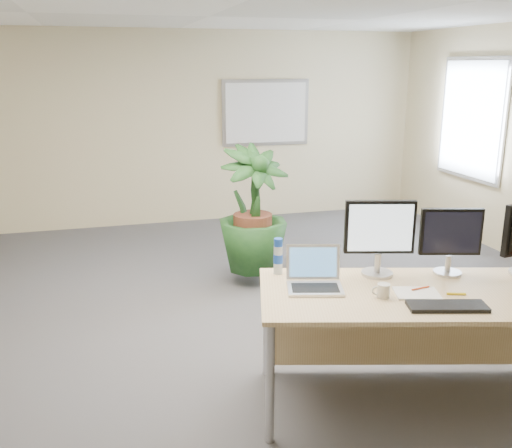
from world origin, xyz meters
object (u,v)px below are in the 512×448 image
object	(u,v)px
laptop	(314,278)
monitor_left	(379,233)
floor_plant	(253,214)
monitor_right	(451,237)
desk	(418,309)

from	to	relation	value
laptop	monitor_left	bearing A→B (deg)	9.44
floor_plant	laptop	bearing A→B (deg)	-94.72
monitor_right	laptop	bearing A→B (deg)	178.14
desk	floor_plant	bearing A→B (deg)	102.26
desk	laptop	xyz separation A→B (m)	(-0.69, 0.16, 0.24)
floor_plant	laptop	world-z (taller)	floor_plant
desk	laptop	bearing A→B (deg)	166.84
floor_plant	monitor_right	xyz separation A→B (m)	(0.80, -2.22, 0.34)
laptop	desk	bearing A→B (deg)	-13.16
monitor_left	laptop	size ratio (longest dim) A/B	1.25
floor_plant	laptop	distance (m)	2.20
monitor_left	monitor_right	world-z (taller)	monitor_left
monitor_right	laptop	size ratio (longest dim) A/B	1.11
desk	monitor_left	world-z (taller)	monitor_left
monitor_left	monitor_right	xyz separation A→B (m)	(0.48, -0.11, -0.03)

